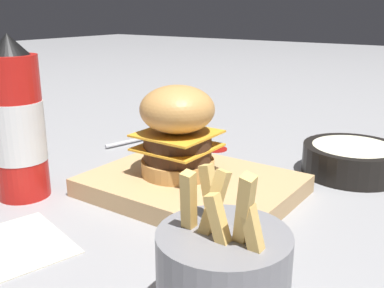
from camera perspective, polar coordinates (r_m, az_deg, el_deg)
ground_plane at (r=0.65m, az=-2.13°, el=-6.60°), size 6.00×6.00×0.00m
serving_board at (r=0.65m, az=0.00°, el=-5.30°), size 0.29×0.22×0.03m
burger at (r=0.64m, az=-1.86°, el=1.79°), size 0.11×0.11×0.13m
ketchup_bottle at (r=0.67m, az=-21.32°, el=2.27°), size 0.07×0.07×0.23m
fries_basket at (r=0.39m, az=3.93°, el=-16.39°), size 0.11×0.11×0.15m
side_bowl at (r=0.77m, az=19.66°, el=-1.81°), size 0.16×0.16×0.05m
spoon at (r=0.94m, az=-4.42°, el=1.11°), size 0.06×0.18×0.01m
ketchup_puddle at (r=0.86m, az=3.03°, el=-0.57°), size 0.04×0.04×0.00m
parchment_square at (r=0.56m, az=-22.68°, el=-12.08°), size 0.16×0.16×0.00m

